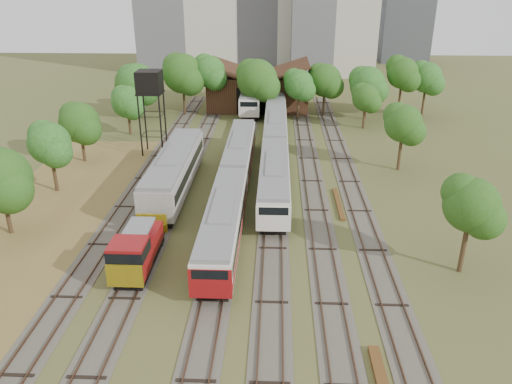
{
  "coord_description": "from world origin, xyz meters",
  "views": [
    {
      "loc": [
        2.12,
        -24.58,
        20.13
      ],
      "look_at": [
        0.39,
        16.12,
        2.5
      ],
      "focal_mm": 35.0,
      "sensor_mm": 36.0,
      "label": 1
    }
  ],
  "objects_px": {
    "railcar_green_set": "(275,130)",
    "shunter_locomotive": "(137,252)",
    "railcar_red_set": "(233,183)",
    "water_tower": "(150,84)"
  },
  "relations": [
    {
      "from": "railcar_green_set",
      "to": "shunter_locomotive",
      "type": "distance_m",
      "value": 32.64
    },
    {
      "from": "railcar_green_set",
      "to": "railcar_red_set",
      "type": "bearing_deg",
      "value": -102.37
    },
    {
      "from": "railcar_red_set",
      "to": "railcar_green_set",
      "type": "xyz_separation_m",
      "value": [
        4.0,
        18.24,
        0.04
      ]
    },
    {
      "from": "railcar_red_set",
      "to": "railcar_green_set",
      "type": "relative_size",
      "value": 0.66
    },
    {
      "from": "railcar_green_set",
      "to": "shunter_locomotive",
      "type": "height_order",
      "value": "railcar_green_set"
    },
    {
      "from": "water_tower",
      "to": "shunter_locomotive",
      "type": "bearing_deg",
      "value": -79.65
    },
    {
      "from": "shunter_locomotive",
      "to": "water_tower",
      "type": "height_order",
      "value": "water_tower"
    },
    {
      "from": "water_tower",
      "to": "railcar_green_set",
      "type": "bearing_deg",
      "value": 16.13
    },
    {
      "from": "railcar_green_set",
      "to": "water_tower",
      "type": "relative_size",
      "value": 5.16
    },
    {
      "from": "railcar_red_set",
      "to": "shunter_locomotive",
      "type": "distance_m",
      "value": 14.17
    }
  ]
}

